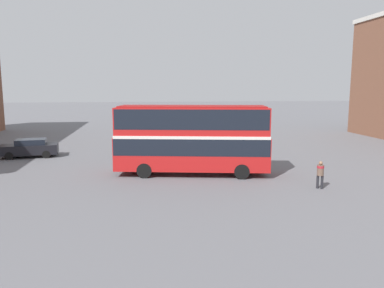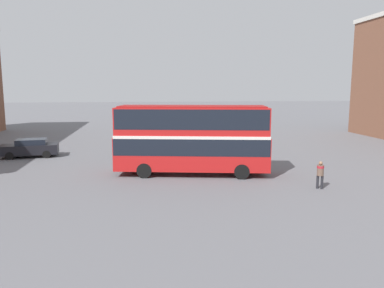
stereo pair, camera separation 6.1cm
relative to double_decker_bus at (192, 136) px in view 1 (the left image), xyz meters
name	(u,v)px [view 1 (the left image)]	position (x,y,z in m)	size (l,w,h in m)	color
ground_plane	(203,174)	(0.78, 0.00, -2.67)	(240.00, 240.00, 0.00)	slate
double_decker_bus	(192,136)	(0.00, 0.00, 0.00)	(10.47, 4.27, 4.66)	red
pedestrian_foreground	(320,172)	(6.94, -4.49, -1.67)	(0.56, 0.56, 1.63)	#232328
parked_car_kerb_near	(30,148)	(-12.74, 8.05, -1.88)	(4.76, 2.39, 1.54)	black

